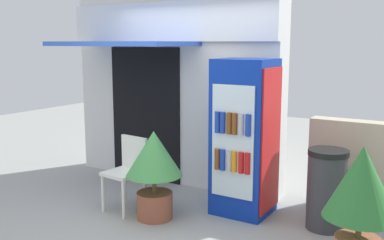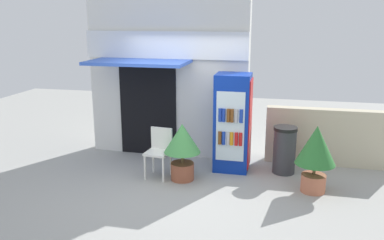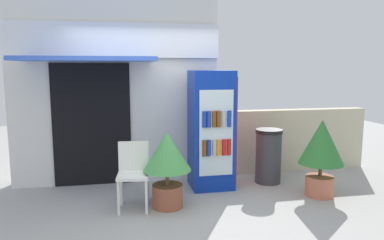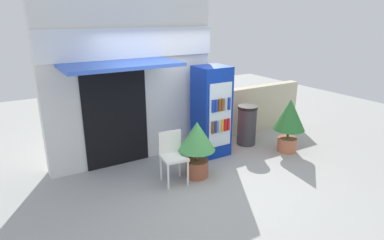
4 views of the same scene
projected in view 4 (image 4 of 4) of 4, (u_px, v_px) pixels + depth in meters
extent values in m
plane|color=#A3A39E|center=(199.00, 183.00, 5.61)|extent=(16.00, 16.00, 0.00)
cube|color=silver|center=(131.00, 80.00, 6.19)|extent=(3.29, 0.34, 3.16)
cube|color=white|center=(133.00, 43.00, 5.80)|extent=(3.29, 0.08, 0.53)
cube|color=blue|center=(121.00, 65.00, 5.32)|extent=(1.90, 1.01, 0.06)
cube|color=black|center=(116.00, 116.00, 6.04)|extent=(1.20, 0.03, 1.94)
cube|color=#0C2D9E|center=(211.00, 111.00, 6.56)|extent=(0.64, 0.59, 1.83)
cube|color=silver|center=(220.00, 115.00, 6.30)|extent=(0.51, 0.02, 1.28)
cube|color=red|center=(224.00, 109.00, 6.72)|extent=(0.02, 0.54, 1.64)
cylinder|color=brown|center=(213.00, 127.00, 6.26)|extent=(0.06, 0.06, 0.24)
cylinder|color=#1938A5|center=(216.00, 127.00, 6.30)|extent=(0.06, 0.06, 0.24)
cylinder|color=#B2B2B7|center=(219.00, 126.00, 6.34)|extent=(0.06, 0.06, 0.24)
cylinder|color=orange|center=(222.00, 126.00, 6.37)|extent=(0.06, 0.06, 0.24)
cylinder|color=red|center=(225.00, 125.00, 6.41)|extent=(0.06, 0.06, 0.24)
cylinder|color=red|center=(228.00, 124.00, 6.45)|extent=(0.06, 0.06, 0.24)
cylinder|color=#1938A5|center=(213.00, 106.00, 6.13)|extent=(0.06, 0.06, 0.24)
cylinder|color=#1938A5|center=(216.00, 106.00, 6.16)|extent=(0.06, 0.06, 0.24)
cylinder|color=brown|center=(219.00, 105.00, 6.20)|extent=(0.06, 0.06, 0.24)
cylinder|color=brown|center=(222.00, 105.00, 6.24)|extent=(0.06, 0.06, 0.24)
cylinder|color=#B2B2B7|center=(226.00, 104.00, 6.27)|extent=(0.06, 0.06, 0.24)
cylinder|color=#1938A5|center=(229.00, 104.00, 6.32)|extent=(0.06, 0.06, 0.24)
cylinder|color=white|center=(168.00, 177.00, 5.35)|extent=(0.04, 0.04, 0.45)
cylinder|color=white|center=(188.00, 173.00, 5.49)|extent=(0.04, 0.04, 0.45)
cylinder|color=white|center=(161.00, 168.00, 5.66)|extent=(0.04, 0.04, 0.45)
cylinder|color=white|center=(180.00, 165.00, 5.80)|extent=(0.04, 0.04, 0.45)
cube|color=white|center=(174.00, 158.00, 5.50)|extent=(0.45, 0.46, 0.04)
cube|color=white|center=(170.00, 142.00, 5.60)|extent=(0.41, 0.08, 0.40)
cylinder|color=#995138|center=(197.00, 168.00, 5.82)|extent=(0.41, 0.41, 0.31)
cylinder|color=brown|center=(197.00, 155.00, 5.74)|extent=(0.05, 0.05, 0.20)
cone|color=#47994C|center=(197.00, 136.00, 5.63)|extent=(0.64, 0.64, 0.51)
cylinder|color=#BC6B4C|center=(287.00, 144.00, 6.91)|extent=(0.40, 0.40, 0.30)
cylinder|color=brown|center=(288.00, 133.00, 6.83)|extent=(0.05, 0.05, 0.19)
cone|color=#2D7533|center=(290.00, 114.00, 6.70)|extent=(0.65, 0.65, 0.64)
cylinder|color=#38383D|center=(247.00, 127.00, 7.20)|extent=(0.41, 0.41, 0.82)
cylinder|color=black|center=(248.00, 107.00, 7.07)|extent=(0.43, 0.43, 0.06)
cube|color=beige|center=(257.00, 108.00, 8.10)|extent=(2.48, 0.24, 1.12)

